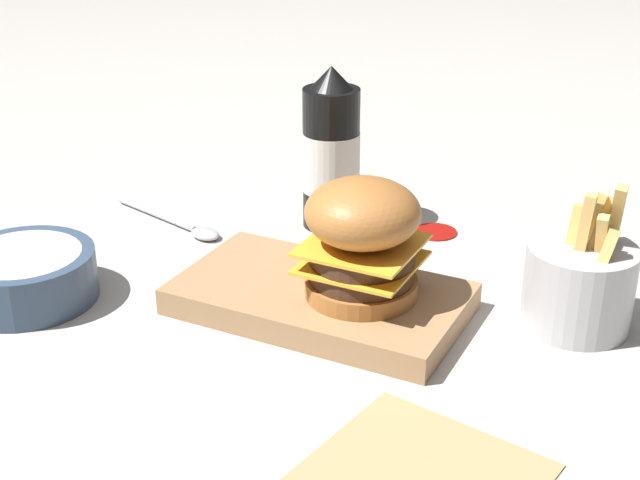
{
  "coord_description": "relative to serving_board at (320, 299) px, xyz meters",
  "views": [
    {
      "loc": [
        0.34,
        -0.65,
        0.43
      ],
      "look_at": [
        -0.01,
        0.04,
        0.08
      ],
      "focal_mm": 50.0,
      "sensor_mm": 36.0,
      "label": 1
    }
  ],
  "objects": [
    {
      "name": "burger",
      "position": [
        0.04,
        0.0,
        0.07
      ],
      "size": [
        0.11,
        0.11,
        0.12
      ],
      "color": "#AD6B33",
      "rests_on": "serving_board"
    },
    {
      "name": "serving_board",
      "position": [
        0.0,
        0.0,
        0.0
      ],
      "size": [
        0.28,
        0.16,
        0.03
      ],
      "color": "#A37A51",
      "rests_on": "ground_plane"
    },
    {
      "name": "parchment_square",
      "position": [
        0.18,
        -0.2,
        -0.01
      ],
      "size": [
        0.19,
        0.19,
        0.0
      ],
      "color": "tan",
      "rests_on": "ground_plane"
    },
    {
      "name": "ketchup_puddle",
      "position": [
        0.04,
        0.23,
        -0.01
      ],
      "size": [
        0.05,
        0.05,
        0.0
      ],
      "color": "#9E140F",
      "rests_on": "ground_plane"
    },
    {
      "name": "ketchup_bottle",
      "position": [
        -0.08,
        0.2,
        0.07
      ],
      "size": [
        0.07,
        0.07,
        0.19
      ],
      "color": "black",
      "rests_on": "ground_plane"
    },
    {
      "name": "fries_basket",
      "position": [
        0.23,
        0.09,
        0.03
      ],
      "size": [
        0.1,
        0.1,
        0.15
      ],
      "color": "#B7B7BC",
      "rests_on": "ground_plane"
    },
    {
      "name": "side_bowl",
      "position": [
        -0.28,
        -0.11,
        0.01
      ],
      "size": [
        0.14,
        0.14,
        0.05
      ],
      "color": "#384C66",
      "rests_on": "ground_plane"
    },
    {
      "name": "spoon",
      "position": [
        -0.23,
        0.1,
        -0.01
      ],
      "size": [
        0.18,
        0.06,
        0.01
      ],
      "rotation": [
        0.0,
        0.0,
        6.02
      ],
      "color": "#B2B2B7",
      "rests_on": "ground_plane"
    },
    {
      "name": "ground_plane",
      "position": [
        0.01,
        -0.04,
        -0.01
      ],
      "size": [
        6.0,
        6.0,
        0.0
      ],
      "primitive_type": "plane",
      "color": "#B7B2A8"
    }
  ]
}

